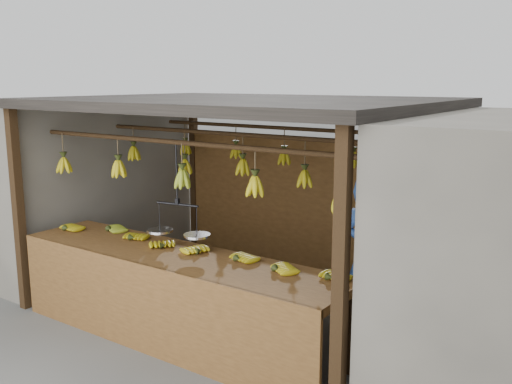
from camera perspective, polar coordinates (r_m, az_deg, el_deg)
The scene contains 8 objects.
ground at distance 6.84m, azimuth -1.46°, elevation -11.16°, with size 80.00×80.00×0.00m, color #5B5B57.
stall at distance 6.62m, azimuth 0.14°, elevation 5.75°, with size 4.30×3.30×2.40m.
neighbor_left at distance 9.06m, azimuth -20.21°, elevation 1.28°, with size 3.00×3.00×2.30m, color slate.
counter at distance 5.70m, azimuth -8.80°, elevation -8.27°, with size 3.70×0.84×0.96m.
hanging_bananas at distance 6.39m, azimuth -1.50°, elevation 2.51°, with size 3.66×2.22×0.39m.
balance_scale at distance 5.77m, azimuth -7.80°, elevation -3.57°, with size 0.69×0.33×0.93m.
vendor at distance 5.74m, azimuth 11.16°, elevation -6.77°, with size 0.62×0.41×1.70m, color #3359A5.
bag_bundles at distance 6.89m, azimuth 18.59°, elevation -2.96°, with size 0.08×0.26×1.22m.
Camera 1 is at (3.75, -5.10, 2.59)m, focal length 40.00 mm.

